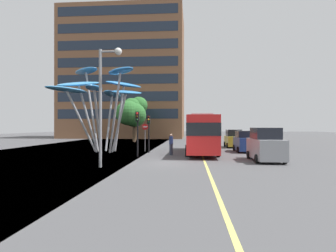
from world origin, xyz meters
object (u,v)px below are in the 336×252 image
(traffic_light_kerb_near, at_px, (137,124))
(car_parked_far, at_px, (234,139))
(red_bus, at_px, (202,132))
(car_parked_near, at_px, (265,145))
(leaf_sculpture, at_px, (101,88))
(street_lamp, at_px, (105,91))
(traffic_light_kerb_far, at_px, (149,126))
(pedestrian, at_px, (171,144))
(no_entry_sign, at_px, (145,133))
(car_parked_mid, at_px, (246,142))

(traffic_light_kerb_near, bearing_deg, car_parked_far, 50.29)
(red_bus, relative_size, car_parked_near, 2.61)
(leaf_sculpture, bearing_deg, street_lamp, -71.12)
(leaf_sculpture, relative_size, street_lamp, 1.31)
(leaf_sculpture, distance_m, street_lamp, 11.03)
(traffic_light_kerb_near, xyz_separation_m, street_lamp, (-0.80, -6.12, 1.95))
(leaf_sculpture, xyz_separation_m, traffic_light_kerb_far, (4.72, -0.58, -3.62))
(pedestrian, height_order, no_entry_sign, no_entry_sign)
(car_parked_far, relative_size, pedestrian, 2.18)
(car_parked_far, height_order, no_entry_sign, no_entry_sign)
(pedestrian, bearing_deg, red_bus, 34.63)
(red_bus, height_order, pedestrian, red_bus)
(car_parked_mid, distance_m, street_lamp, 15.84)
(traffic_light_kerb_near, bearing_deg, no_entry_sign, 92.18)
(car_parked_far, bearing_deg, car_parked_near, -88.79)
(car_parked_far, relative_size, street_lamp, 0.55)
(traffic_light_kerb_near, bearing_deg, pedestrian, 32.71)
(traffic_light_kerb_far, bearing_deg, car_parked_mid, 10.08)
(pedestrian, bearing_deg, car_parked_far, 54.91)
(leaf_sculpture, bearing_deg, no_entry_sign, 12.12)
(car_parked_near, relative_size, pedestrian, 2.44)
(traffic_light_kerb_near, relative_size, car_parked_mid, 0.90)
(traffic_light_kerb_near, bearing_deg, street_lamp, -97.47)
(leaf_sculpture, height_order, car_parked_near, leaf_sculpture)
(red_bus, distance_m, pedestrian, 3.42)
(red_bus, distance_m, car_parked_far, 8.75)
(traffic_light_kerb_far, relative_size, car_parked_near, 0.79)
(traffic_light_kerb_near, bearing_deg, car_parked_near, -12.26)
(no_entry_sign, bearing_deg, car_parked_near, -36.22)
(red_bus, xyz_separation_m, pedestrian, (-2.68, -1.85, -1.04))
(traffic_light_kerb_near, height_order, street_lamp, street_lamp)
(traffic_light_kerb_far, relative_size, pedestrian, 1.92)
(street_lamp, bearing_deg, car_parked_far, 59.73)
(red_bus, relative_size, traffic_light_kerb_near, 3.18)
(traffic_light_kerb_near, height_order, no_entry_sign, traffic_light_kerb_near)
(traffic_light_kerb_far, relative_size, no_entry_sign, 1.29)
(car_parked_mid, bearing_deg, traffic_light_kerb_near, -151.27)
(leaf_sculpture, bearing_deg, car_parked_mid, 4.35)
(leaf_sculpture, xyz_separation_m, car_parked_far, (13.66, 7.03, -5.19))
(red_bus, relative_size, pedestrian, 6.37)
(traffic_light_kerb_far, height_order, pedestrian, traffic_light_kerb_far)
(red_bus, relative_size, leaf_sculpture, 1.23)
(red_bus, xyz_separation_m, car_parked_mid, (4.30, 1.73, -0.99))
(street_lamp, bearing_deg, no_entry_sign, 86.89)
(car_parked_near, distance_m, car_parked_far, 13.32)
(red_bus, bearing_deg, leaf_sculpture, 176.02)
(car_parked_far, height_order, pedestrian, car_parked_far)
(car_parked_mid, xyz_separation_m, street_lamp, (-10.40, -11.39, 3.62))
(traffic_light_kerb_near, bearing_deg, car_parked_mid, 28.73)
(pedestrian, bearing_deg, traffic_light_kerb_far, 138.93)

